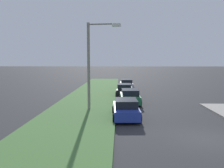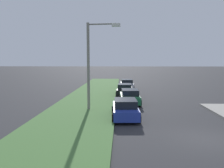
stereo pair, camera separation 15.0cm
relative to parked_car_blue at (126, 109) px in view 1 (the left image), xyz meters
name	(u,v)px [view 1 (the left image)]	position (x,y,z in m)	size (l,w,h in m)	color
ground	(209,140)	(-4.60, -4.42, -0.72)	(300.00, 300.00, 0.00)	#2D2D30
grass_median	(86,104)	(5.40, 3.77, -0.66)	(60.00, 6.00, 0.12)	#477238
parked_car_blue	(126,109)	(0.00, 0.00, 0.00)	(4.37, 2.15, 1.47)	#23389E
parked_car_green	(130,97)	(5.82, -0.56, 0.00)	(4.37, 2.15, 1.47)	#1E6B38
parked_car_black	(125,90)	(11.13, -0.15, 0.00)	(4.39, 2.20, 1.47)	black
parked_car_silver	(126,84)	(17.79, -0.57, 0.00)	(4.35, 2.12, 1.47)	#B2B5BA
streetlight	(93,60)	(2.69, 2.78, 3.67)	(0.63, 2.87, 7.50)	gray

